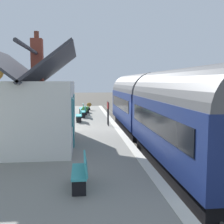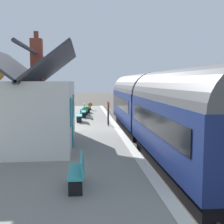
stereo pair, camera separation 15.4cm
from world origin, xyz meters
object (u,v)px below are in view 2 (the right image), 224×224
Objects in this scene: train at (154,108)px; station_building at (34,110)px; bench_platform_end at (78,171)px; bench_by_lamp at (80,115)px; bench_near_building at (84,111)px; planter_edge_far at (59,106)px; planter_bench_left at (88,110)px; station_sign_board at (108,108)px; planter_by_door at (85,110)px; planter_corner_building at (90,106)px; planter_bench_right at (50,113)px; bench_mid_platform at (83,108)px.

station_building is at bearing 115.50° from train.
station_building reaches higher than bench_platform_end.
bench_near_building is at bearing -7.38° from bench_by_lamp.
planter_bench_left is (-1.37, -2.78, -0.20)m from planter_edge_far.
station_sign_board reaches higher than planter_edge_far.
planter_corner_building is at bearing -6.93° from planter_by_door.
planter_by_door is (16.79, -0.30, -0.08)m from bench_platform_end.
train reaches higher than planter_corner_building.
planter_edge_far is at bearing 108.75° from planter_corner_building.
planter_by_door is (1.37, -0.08, -0.08)m from bench_near_building.
train is at bearing -149.68° from planter_edge_far.
station_building is 8.23× the size of planter_bench_right.
bench_mid_platform is 0.57m from planter_bench_left.
train is at bearing -26.16° from bench_platform_end.
planter_corner_building is (5.81, -3.31, 0.03)m from planter_bench_right.
bench_platform_end is at bearing 179.74° from bench_mid_platform.
train is at bearing -163.94° from planter_corner_building.
planter_bench_right is at bearing 46.94° from train.
station_sign_board is (10.81, -1.77, 0.71)m from bench_platform_end.
station_building reaches higher than planter_corner_building.
planter_by_door is 3.25m from planter_bench_right.
train is at bearing -64.50° from station_building.
station_building reaches higher than bench_by_lamp.
bench_platform_end is 0.99× the size of bench_near_building.
planter_corner_building is at bearing -15.20° from bench_mid_platform.
bench_by_lamp is 0.90× the size of station_sign_board.
bench_near_building is 1.38m from planter_by_door.
planter_edge_far is 0.88× the size of planter_bench_left.
planter_edge_far is at bearing 6.34° from bench_platform_end.
station_building is 4.20× the size of station_sign_board.
bench_by_lamp is at bearing 173.96° from planter_by_door.
bench_near_building is 0.90× the size of station_sign_board.
bench_platform_end reaches higher than planter_bench_right.
station_building is 10.05m from bench_near_building.
bench_platform_end is at bearing 179.21° from bench_near_building.
planter_bench_right is at bearing 45.57° from bench_by_lamp.
station_sign_board is (-4.60, -1.55, 0.71)m from bench_near_building.
planter_by_door is 0.97× the size of planter_bench_right.
train is 25.94× the size of planter_by_door.
planter_by_door is at bearing -172.08° from bench_mid_platform.
bench_mid_platform is (12.61, -2.22, -1.11)m from station_building.
station_building is 15.58m from planter_corner_building.
train reaches higher than planter_by_door.
planter_by_door is at bearing -1.01° from bench_platform_end.
bench_platform_end is (-8.78, 4.31, -0.86)m from train.
station_sign_board reaches higher than bench_near_building.
planter_corner_building is 10.22m from station_sign_board.
bench_platform_end is at bearing -179.45° from bench_by_lamp.
planter_bench_right is at bearing 2.24° from station_building.
bench_near_building is 3.18m from planter_bench_left.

